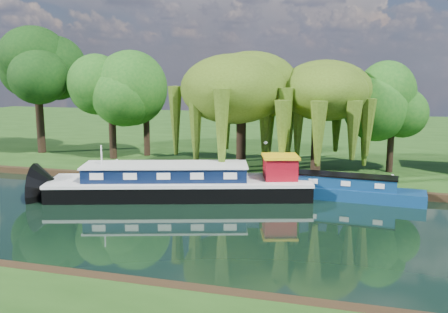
% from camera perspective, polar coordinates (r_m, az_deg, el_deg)
% --- Properties ---
extents(ground, '(120.00, 120.00, 0.00)m').
position_cam_1_polar(ground, '(25.97, -0.97, -7.83)').
color(ground, black).
extents(far_bank, '(120.00, 52.00, 0.45)m').
position_cam_1_polar(far_bank, '(58.61, 8.67, 2.40)').
color(far_bank, '#1B3E11').
rests_on(far_bank, ground).
extents(dutch_barge, '(16.57, 8.21, 3.42)m').
position_cam_1_polar(dutch_barge, '(31.37, -4.78, -3.09)').
color(dutch_barge, black).
rests_on(dutch_barge, ground).
extents(narrowboat, '(11.29, 2.57, 1.63)m').
position_cam_1_polar(narrowboat, '(31.86, 12.07, -3.57)').
color(narrowboat, navy).
rests_on(narrowboat, ground).
extents(red_dinghy, '(3.93, 3.09, 0.74)m').
position_cam_1_polar(red_dinghy, '(33.88, -8.59, -3.65)').
color(red_dinghy, maroon).
rests_on(red_dinghy, ground).
extents(willow_left, '(6.84, 6.84, 8.20)m').
position_cam_1_polar(willow_left, '(36.06, 2.00, 7.59)').
color(willow_left, black).
rests_on(willow_left, far_bank).
extents(willow_right, '(5.95, 5.95, 7.25)m').
position_cam_1_polar(willow_right, '(35.47, 10.64, 6.30)').
color(willow_right, black).
rests_on(willow_right, far_bank).
extents(tree_far_left, '(5.36, 5.36, 8.64)m').
position_cam_1_polar(tree_far_left, '(42.48, -12.81, 7.67)').
color(tree_far_left, black).
rests_on(tree_far_left, far_bank).
extents(tree_far_back, '(5.95, 5.95, 10.00)m').
position_cam_1_polar(tree_far_back, '(47.35, -20.58, 8.79)').
color(tree_far_back, black).
rests_on(tree_far_back, far_bank).
extents(tree_far_mid, '(4.69, 4.69, 7.67)m').
position_cam_1_polar(tree_far_mid, '(43.48, -8.95, 7.04)').
color(tree_far_mid, black).
rests_on(tree_far_mid, far_bank).
extents(tree_far_right, '(4.21, 4.21, 6.89)m').
position_cam_1_polar(tree_far_right, '(38.04, 18.73, 5.38)').
color(tree_far_right, black).
rests_on(tree_far_right, far_bank).
extents(lamppost, '(0.36, 0.36, 2.56)m').
position_cam_1_polar(lamppost, '(35.24, 4.73, 0.98)').
color(lamppost, silver).
rests_on(lamppost, far_bank).
extents(mooring_posts, '(19.16, 0.16, 1.00)m').
position_cam_1_polar(mooring_posts, '(33.70, 2.34, -1.96)').
color(mooring_posts, silver).
rests_on(mooring_posts, far_bank).
extents(reeds_near, '(33.70, 1.50, 1.10)m').
position_cam_1_polar(reeds_near, '(17.72, 13.91, -15.08)').
color(reeds_near, '#1C5516').
rests_on(reeds_near, ground).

